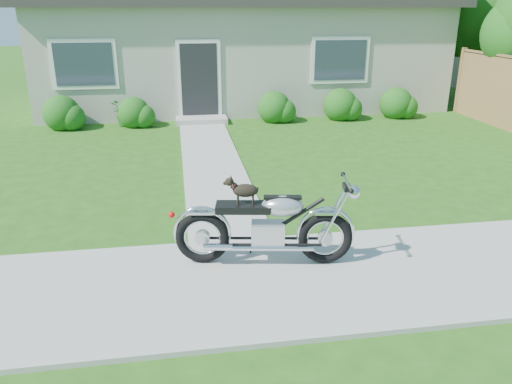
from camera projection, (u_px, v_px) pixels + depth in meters
ground at (366, 273)px, 6.02m from camera, size 80.00×80.00×0.00m
sidewalk at (367, 272)px, 6.02m from camera, size 24.00×2.20×0.04m
walkway at (211, 160)px, 10.42m from camera, size 1.20×8.00×0.03m
house at (239, 35)px, 16.37m from camera, size 12.60×7.03×4.50m
tree_far at (484, 16)px, 15.99m from camera, size 2.83×2.80×4.30m
shrub_row at (250, 108)px, 13.73m from camera, size 10.17×0.95×0.95m
potted_plant_left at (124, 114)px, 13.29m from camera, size 0.74×0.78×0.68m
potted_plant_right at (282, 110)px, 13.94m from camera, size 0.40×0.40×0.65m
motorcycle_with_dog at (268, 226)px, 6.03m from camera, size 2.21×0.69×1.11m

